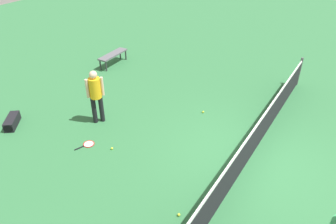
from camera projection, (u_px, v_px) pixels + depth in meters
ground_plane at (249, 159)px, 8.44m from camera, size 40.00×40.00×0.00m
court_net at (251, 144)px, 8.17m from camera, size 10.09×0.09×1.07m
player_near_side at (96, 93)px, 9.40m from camera, size 0.48×0.48×1.70m
tennis_racket_near_player at (88, 144)px, 8.95m from camera, size 0.61×0.40×0.03m
tennis_ball_near_player at (112, 148)px, 8.76m from camera, size 0.07×0.07×0.07m
tennis_ball_by_net at (203, 112)px, 10.33m from camera, size 0.07×0.07×0.07m
tennis_ball_midcourt at (179, 215)px, 6.86m from camera, size 0.07×0.07×0.07m
courtside_bench at (113, 55)px, 13.35m from camera, size 1.52×0.47×0.48m
equipment_bag at (12, 122)px, 9.65m from camera, size 0.80×0.72×0.28m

